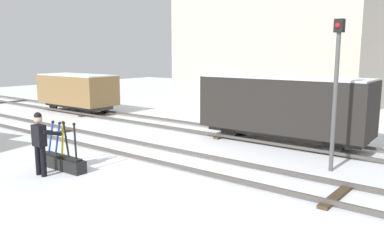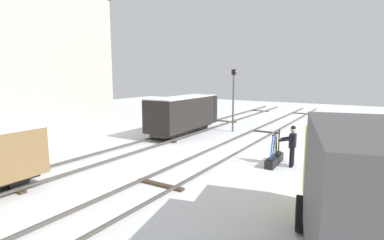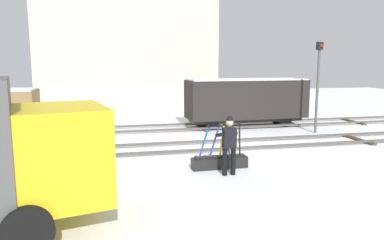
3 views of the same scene
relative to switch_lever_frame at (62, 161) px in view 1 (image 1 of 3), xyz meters
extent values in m
plane|color=white|center=(1.19, 2.70, -0.25)|extent=(60.00, 60.00, 0.00)
cube|color=#4C4742|center=(1.19, 1.98, -0.12)|extent=(44.00, 0.07, 0.10)
cube|color=#4C4742|center=(1.19, 3.42, -0.12)|extent=(44.00, 0.07, 0.10)
cube|color=#423323|center=(-4.67, 2.70, -0.21)|extent=(0.24, 1.94, 0.08)
cube|color=#423323|center=(7.06, 2.70, -0.21)|extent=(0.24, 1.94, 0.08)
cube|color=#4C4742|center=(1.19, 6.32, -0.12)|extent=(44.00, 0.07, 0.10)
cube|color=#4C4742|center=(1.19, 7.76, -0.12)|extent=(44.00, 0.07, 0.10)
cube|color=#423323|center=(-16.41, 7.04, -0.21)|extent=(0.24, 1.94, 0.08)
cube|color=#423323|center=(-7.61, 7.04, -0.21)|extent=(0.24, 1.94, 0.08)
cube|color=#423323|center=(1.19, 7.04, -0.21)|extent=(0.24, 1.94, 0.08)
cube|color=black|center=(0.00, 0.00, -0.07)|extent=(1.81, 0.39, 0.36)
cube|color=black|center=(0.00, 0.00, 0.14)|extent=(1.62, 0.23, 0.06)
cylinder|color=#1E47B7|center=(-0.52, -0.01, 0.61)|extent=(0.37, 0.06, 1.02)
sphere|color=black|center=(-0.37, -0.01, 1.11)|extent=(0.09, 0.09, 0.09)
cylinder|color=#1E47B7|center=(-0.19, 0.00, 0.61)|extent=(0.36, 0.06, 1.02)
sphere|color=black|center=(-0.03, 0.00, 1.11)|extent=(0.09, 0.09, 0.09)
cylinder|color=yellow|center=(0.06, 0.00, 0.63)|extent=(0.19, 0.06, 1.05)
sphere|color=black|center=(0.13, 0.00, 1.15)|extent=(0.09, 0.09, 0.09)
cylinder|color=black|center=(0.24, 0.00, 0.62)|extent=(0.23, 0.06, 1.04)
sphere|color=black|center=(0.16, 0.00, 1.14)|extent=(0.09, 0.09, 0.09)
cylinder|color=black|center=(0.66, 0.01, 0.63)|extent=(0.09, 0.06, 1.05)
sphere|color=black|center=(0.64, 0.01, 1.16)|extent=(0.09, 0.09, 0.09)
cylinder|color=black|center=(-0.06, -0.72, 0.17)|extent=(0.15, 0.15, 0.84)
cylinder|color=black|center=(0.20, -0.72, 0.17)|extent=(0.15, 0.15, 0.84)
cube|color=black|center=(0.07, -0.72, 0.88)|extent=(0.38, 0.25, 0.59)
sphere|color=tan|center=(0.07, -0.72, 1.33)|extent=(0.23, 0.23, 0.23)
sphere|color=black|center=(0.07, -0.72, 1.42)|extent=(0.20, 0.20, 0.20)
cylinder|color=black|center=(-0.15, -0.45, 0.93)|extent=(0.12, 0.57, 0.24)
cylinder|color=black|center=(0.27, -0.45, 0.93)|extent=(0.12, 0.57, 0.25)
cylinder|color=#4C4C4C|center=(6.20, 4.71, 1.70)|extent=(0.12, 0.12, 3.91)
cube|color=black|center=(6.20, 4.71, 3.84)|extent=(0.24, 0.24, 0.36)
sphere|color=red|center=(6.20, 4.58, 3.84)|extent=(0.14, 0.14, 0.14)
cube|color=beige|center=(-2.00, 17.51, 4.49)|extent=(12.30, 6.79, 9.48)
cube|color=#2D2B28|center=(3.55, 7.04, 0.15)|extent=(5.92, 1.33, 0.20)
cube|color=black|center=(3.55, 7.04, 1.22)|extent=(6.25, 2.11, 1.94)
cube|color=silver|center=(3.55, 7.04, 2.22)|extent=(6.13, 2.03, 0.06)
cylinder|color=black|center=(1.56, 6.45, 0.10)|extent=(0.70, 0.12, 0.70)
cylinder|color=black|center=(1.52, 7.50, 0.10)|extent=(0.70, 0.12, 0.70)
cylinder|color=black|center=(5.58, 6.57, 0.10)|extent=(0.70, 0.12, 0.70)
cylinder|color=black|center=(5.55, 7.63, 0.10)|extent=(0.70, 0.12, 0.70)
cube|color=#2D2B28|center=(-9.06, 7.04, 0.15)|extent=(4.59, 1.31, 0.20)
cube|color=olive|center=(-9.06, 7.04, 1.04)|extent=(4.85, 2.13, 1.59)
cube|color=silver|center=(-9.06, 7.04, 1.86)|extent=(4.75, 2.05, 0.06)
cylinder|color=black|center=(-10.61, 6.45, 0.10)|extent=(0.70, 0.11, 0.70)
cylinder|color=black|center=(-10.63, 7.57, 0.10)|extent=(0.70, 0.11, 0.70)
cylinder|color=black|center=(-7.49, 6.50, 0.10)|extent=(0.70, 0.11, 0.70)
cylinder|color=black|center=(-7.50, 7.63, 0.10)|extent=(0.70, 0.11, 0.70)
camera|label=1|loc=(9.91, -6.38, 3.13)|focal=37.01mm
camera|label=2|loc=(-12.65, -3.52, 3.61)|focal=27.87mm
camera|label=3|loc=(-3.28, -10.68, 3.05)|focal=33.97mm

